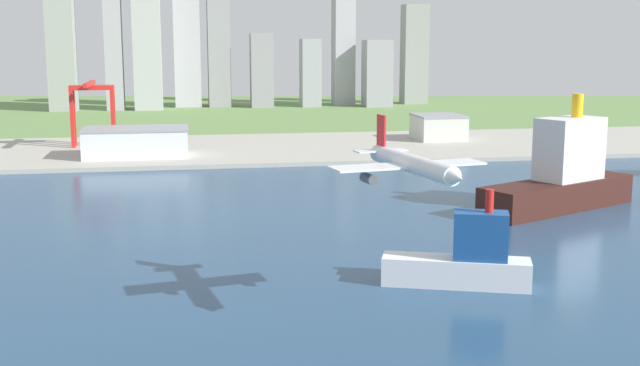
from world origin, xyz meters
name	(u,v)px	position (x,y,z in m)	size (l,w,h in m)	color
ground_plane	(299,214)	(0.00, 300.00, 0.00)	(2400.00, 2400.00, 0.00)	#638649
water_bay	(326,253)	(0.00, 240.00, 0.07)	(840.00, 360.00, 0.15)	navy
industrial_pier	(254,149)	(0.00, 490.00, 1.25)	(840.00, 140.00, 2.50)	#A4A296
airplane_landing	(413,165)	(9.43, 175.27, 38.44)	(39.75, 44.88, 14.54)	silver
cargo_ship	(562,176)	(106.70, 291.38, 13.50)	(76.58, 50.60, 46.47)	#381914
ferry_boat	(464,259)	(31.51, 197.96, 7.83)	(41.64, 22.90, 27.65)	white
port_crane_red	(92,99)	(-98.57, 505.75, 32.30)	(26.69, 47.91, 40.80)	red
warehouse_main	(136,142)	(-70.36, 459.49, 10.75)	(59.10, 34.36, 16.46)	silver
warehouse_annex	(438,127)	(125.12, 507.23, 10.81)	(31.14, 34.55, 16.58)	silver
distant_skyline	(234,46)	(11.08, 828.18, 62.77)	(390.74, 57.37, 154.94)	#939994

